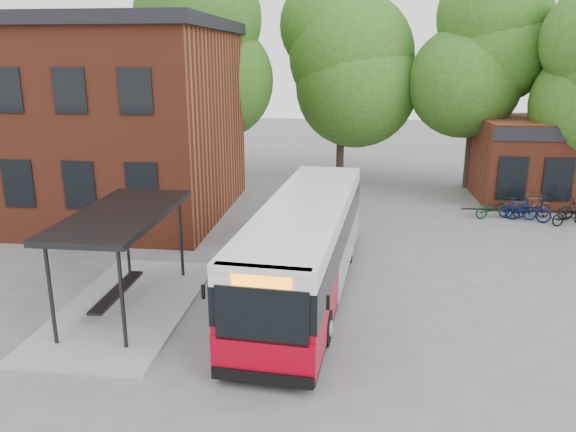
# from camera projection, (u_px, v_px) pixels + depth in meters

# --- Properties ---
(ground) EXTENTS (100.00, 100.00, 0.00)m
(ground) POSITION_uv_depth(u_px,v_px,m) (288.00, 301.00, 16.54)
(ground) COLOR #5E5E60
(station_building) EXTENTS (18.40, 10.40, 8.50)m
(station_building) POSITION_uv_depth(u_px,v_px,m) (27.00, 118.00, 25.43)
(station_building) COLOR maroon
(station_building) RESTS_ON ground
(bus_shelter) EXTENTS (3.60, 7.00, 2.90)m
(bus_shelter) POSITION_uv_depth(u_px,v_px,m) (125.00, 261.00, 15.70)
(bus_shelter) COLOR black
(bus_shelter) RESTS_ON ground
(bike_rail) EXTENTS (5.20, 0.10, 0.38)m
(bike_rail) POSITION_uv_depth(u_px,v_px,m) (521.00, 214.00, 24.99)
(bike_rail) COLOR black
(bike_rail) RESTS_ON ground
(tree_0) EXTENTS (7.92, 7.92, 11.00)m
(tree_0) POSITION_uv_depth(u_px,v_px,m) (214.00, 84.00, 30.98)
(tree_0) COLOR #2B5A18
(tree_0) RESTS_ON ground
(tree_1) EXTENTS (7.92, 7.92, 10.40)m
(tree_1) POSITION_uv_depth(u_px,v_px,m) (342.00, 89.00, 31.23)
(tree_1) COLOR #2B5A18
(tree_1) RESTS_ON ground
(tree_2) EXTENTS (7.92, 7.92, 11.00)m
(tree_2) POSITION_uv_depth(u_px,v_px,m) (475.00, 85.00, 29.41)
(tree_2) COLOR #2B5A18
(tree_2) RESTS_ON ground
(city_bus) EXTENTS (3.30, 11.33, 2.84)m
(city_bus) POSITION_uv_depth(u_px,v_px,m) (306.00, 247.00, 16.90)
(city_bus) COLOR #A80115
(city_bus) RESTS_ON ground
(bicycle_2) EXTENTS (1.91, 1.33, 0.95)m
(bicycle_2) POSITION_uv_depth(u_px,v_px,m) (493.00, 208.00, 24.92)
(bicycle_2) COLOR black
(bicycle_2) RESTS_ON ground
(bicycle_3) EXTENTS (1.66, 0.80, 0.96)m
(bicycle_3) POSITION_uv_depth(u_px,v_px,m) (518.00, 209.00, 24.75)
(bicycle_3) COLOR #052251
(bicycle_3) RESTS_ON ground
(bicycle_4) EXTENTS (1.99, 1.16, 0.99)m
(bicycle_4) POSITION_uv_depth(u_px,v_px,m) (528.00, 210.00, 24.42)
(bicycle_4) COLOR #060D3C
(bicycle_4) RESTS_ON ground
(bicycle_5) EXTENTS (1.92, 0.91, 1.11)m
(bicycle_5) POSITION_uv_depth(u_px,v_px,m) (532.00, 206.00, 24.88)
(bicycle_5) COLOR #312D27
(bicycle_5) RESTS_ON ground
(bicycle_6) EXTENTS (1.80, 1.22, 0.90)m
(bicycle_6) POSITION_uv_depth(u_px,v_px,m) (569.00, 215.00, 23.84)
(bicycle_6) COLOR black
(bicycle_6) RESTS_ON ground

